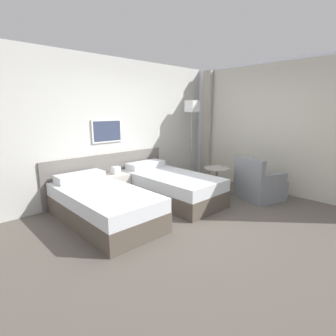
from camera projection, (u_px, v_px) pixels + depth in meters
ground_plane at (198, 222)px, 4.08m from camera, size 16.00×16.00×0.00m
wall_headboard at (118, 131)px, 5.28m from camera, size 10.00×0.10×2.70m
wall_window at (281, 129)px, 5.36m from camera, size 0.21×4.59×2.70m
bed_near_door at (103, 205)px, 4.08m from camera, size 1.01×2.00×0.65m
bed_near_window at (170, 186)px, 5.06m from camera, size 1.01×2.00×0.65m
nightstand at (117, 186)px, 5.10m from camera, size 0.40×0.39×0.65m
floor_lamp at (192, 113)px, 6.05m from camera, size 0.25×0.25×1.92m
side_table at (217, 176)px, 5.28m from camera, size 0.51×0.51×0.58m
armchair at (258, 186)px, 5.11m from camera, size 0.90×0.92×0.84m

